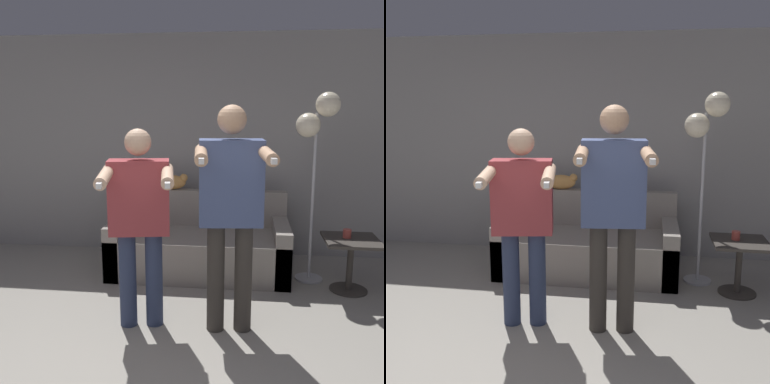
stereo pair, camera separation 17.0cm
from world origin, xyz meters
TOP-DOWN VIEW (x-y plane):
  - wall_back at (0.00, 2.91)m, footprint 10.00×0.05m
  - couch at (0.37, 2.23)m, footprint 1.88×0.89m
  - person_left at (0.02, 0.94)m, footprint 0.62×0.74m
  - person_right at (0.74, 0.94)m, footprint 0.60×0.72m
  - cat at (0.02, 2.57)m, footprint 0.46×0.13m
  - floor_lamp at (1.54, 2.12)m, footprint 0.42×0.28m
  - side_table at (1.88, 1.87)m, footprint 0.51×0.51m
  - cup at (1.84, 1.90)m, footprint 0.08×0.08m

SIDE VIEW (x-z plane):
  - couch at x=0.37m, z-range -0.15..0.69m
  - side_table at x=1.88m, z-range 0.12..0.65m
  - cup at x=1.84m, z-range 0.53..0.61m
  - cat at x=0.02m, z-range 0.83..1.01m
  - person_left at x=0.02m, z-range 0.13..1.75m
  - person_right at x=0.74m, z-range 0.16..1.95m
  - wall_back at x=0.00m, z-range 0.00..2.60m
  - floor_lamp at x=1.54m, z-range 0.61..2.52m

